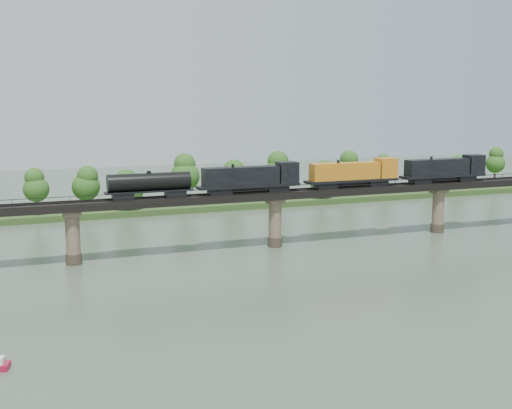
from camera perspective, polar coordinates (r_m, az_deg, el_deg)
name	(u,v)px	position (r m, az deg, el deg)	size (l,w,h in m)	color
ground	(346,286)	(106.07, 7.98, -7.15)	(400.00, 400.00, 0.00)	#3C4B3B
far_bank	(201,203)	(183.12, -4.93, 0.16)	(300.00, 24.00, 1.60)	#29451B
bridge	(275,220)	(131.08, 1.71, -1.42)	(236.00, 30.00, 11.50)	#473A2D
bridge_superstructure	(275,190)	(130.05, 1.72, 1.32)	(220.00, 4.90, 0.75)	black
far_treeline	(176,178)	(175.62, -7.14, 2.38)	(289.06, 17.54, 13.60)	#382619
freight_train	(320,175)	(133.87, 5.69, 2.60)	(85.48, 3.33, 5.88)	black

